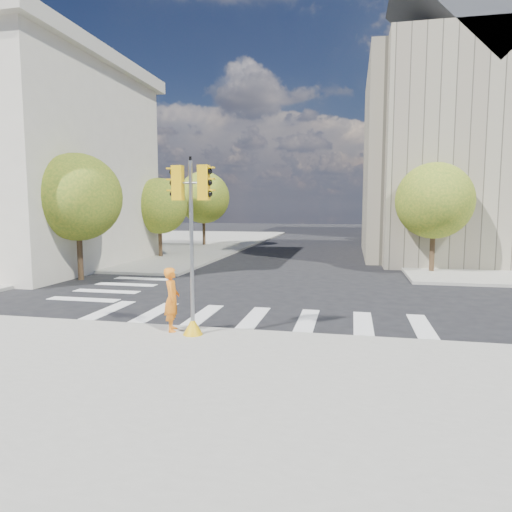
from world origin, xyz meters
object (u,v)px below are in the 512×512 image
at_px(traffic_signal, 192,260).
at_px(photographer, 172,299).
at_px(lamp_near, 432,193).
at_px(lamp_far, 406,197).

height_order(traffic_signal, photographer, traffic_signal).
xyz_separation_m(lamp_near, lamp_far, (0.00, 14.00, 0.00)).
height_order(lamp_far, photographer, lamp_far).
xyz_separation_m(lamp_far, photographer, (-9.98, -32.60, -3.50)).
bearing_deg(lamp_far, lamp_near, -90.00).
height_order(lamp_near, photographer, lamp_near).
bearing_deg(traffic_signal, photographer, 162.91).
bearing_deg(traffic_signal, lamp_far, 76.79).
relative_size(lamp_far, traffic_signal, 1.64).
xyz_separation_m(lamp_near, photographer, (-9.98, -18.60, -3.50)).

